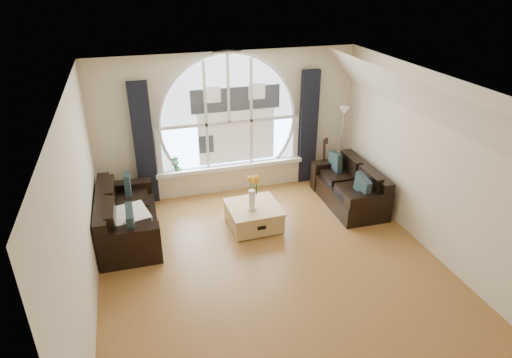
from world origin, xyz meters
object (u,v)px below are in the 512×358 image
object	(u,v)px
coffee_chest	(254,215)
floor_lamp	(341,146)
potted_plant	(176,164)
vase_flowers	(252,188)
sofa_right	(349,184)
sofa_left	(128,215)
guitar	(322,161)

from	to	relation	value
coffee_chest	floor_lamp	distance (m)	2.54
potted_plant	vase_flowers	bearing A→B (deg)	-55.31
vase_flowers	potted_plant	bearing A→B (deg)	124.69
vase_flowers	floor_lamp	size ratio (longest dim) A/B	0.44
vase_flowers	floor_lamp	distance (m)	2.55
coffee_chest	sofa_right	bearing A→B (deg)	5.81
sofa_left	vase_flowers	size ratio (longest dim) A/B	2.60
sofa_left	potted_plant	bearing A→B (deg)	52.12
coffee_chest	vase_flowers	size ratio (longest dim) A/B	1.24
sofa_left	guitar	bearing A→B (deg)	13.65
sofa_left	coffee_chest	xyz separation A→B (m)	(2.06, -0.27, -0.19)
floor_lamp	potted_plant	distance (m)	3.29
vase_flowers	guitar	xyz separation A→B (m)	(1.82, 1.21, -0.25)
coffee_chest	floor_lamp	size ratio (longest dim) A/B	0.54
floor_lamp	sofa_right	bearing A→B (deg)	-105.15
sofa_left	floor_lamp	size ratio (longest dim) A/B	1.14
vase_flowers	sofa_right	bearing A→B (deg)	9.71
floor_lamp	sofa_left	bearing A→B (deg)	-168.01
coffee_chest	potted_plant	size ratio (longest dim) A/B	2.95
sofa_right	vase_flowers	bearing A→B (deg)	-169.09
coffee_chest	vase_flowers	world-z (taller)	vase_flowers
guitar	potted_plant	xyz separation A→B (m)	(-2.88, 0.32, 0.17)
coffee_chest	potted_plant	bearing A→B (deg)	125.64
sofa_right	potted_plant	size ratio (longest dim) A/B	5.65
sofa_left	vase_flowers	distance (m)	2.07
potted_plant	sofa_left	bearing A→B (deg)	-128.85
sofa_right	coffee_chest	bearing A→B (deg)	-171.16
vase_flowers	coffee_chest	bearing A→B (deg)	57.06
sofa_left	coffee_chest	distance (m)	2.08
potted_plant	coffee_chest	bearing A→B (deg)	-52.53
sofa_right	guitar	bearing A→B (deg)	101.54
sofa_left	vase_flowers	bearing A→B (deg)	-8.92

